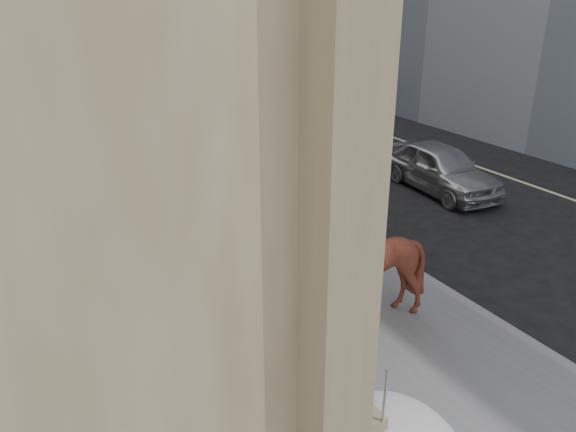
% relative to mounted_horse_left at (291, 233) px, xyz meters
% --- Properties ---
extents(ground, '(140.00, 140.00, 0.00)m').
position_rel_mounted_horse_left_xyz_m(ground, '(0.18, -3.47, -1.27)').
color(ground, black).
rests_on(ground, ground).
extents(sidewalk, '(5.00, 80.00, 0.12)m').
position_rel_mounted_horse_left_xyz_m(sidewalk, '(0.18, 6.53, -1.21)').
color(sidewalk, '#565659').
rests_on(sidewalk, ground).
extents(curb, '(0.24, 80.00, 0.12)m').
position_rel_mounted_horse_left_xyz_m(curb, '(2.80, 6.53, -1.21)').
color(curb, slate).
rests_on(curb, ground).
extents(lane_line, '(0.15, 70.00, 0.01)m').
position_rel_mounted_horse_left_xyz_m(lane_line, '(10.68, 6.53, -1.26)').
color(lane_line, '#BFB78C').
rests_on(lane_line, ground).
extents(far_podium, '(2.00, 80.00, 4.00)m').
position_rel_mounted_horse_left_xyz_m(far_podium, '(15.68, 6.53, 0.73)').
color(far_podium, '#847655').
rests_on(far_podium, ground).
extents(streetlight_mid, '(1.71, 0.24, 8.00)m').
position_rel_mounted_horse_left_xyz_m(streetlight_mid, '(2.92, 10.53, 3.31)').
color(streetlight_mid, '#2D2D30').
rests_on(streetlight_mid, ground).
extents(streetlight_far, '(1.71, 0.24, 8.00)m').
position_rel_mounted_horse_left_xyz_m(streetlight_far, '(2.92, 30.53, 3.31)').
color(streetlight_far, '#2D2D30').
rests_on(streetlight_far, ground).
extents(traffic_signal, '(4.10, 0.22, 6.00)m').
position_rel_mounted_horse_left_xyz_m(traffic_signal, '(2.25, 18.53, 2.74)').
color(traffic_signal, '#2D2D30').
rests_on(traffic_signal, ground).
extents(snow_bank, '(1.70, 18.10, 0.76)m').
position_rel_mounted_horse_left_xyz_m(snow_bank, '(-1.24, 4.64, -0.80)').
color(snow_bank, silver).
rests_on(snow_bank, sidewalk).
extents(mounted_horse_left, '(2.13, 2.86, 2.76)m').
position_rel_mounted_horse_left_xyz_m(mounted_horse_left, '(0.00, 0.00, 0.00)').
color(mounted_horse_left, '#4F2717').
rests_on(mounted_horse_left, sidewalk).
extents(mounted_horse_right, '(2.31, 2.45, 2.76)m').
position_rel_mounted_horse_left_xyz_m(mounted_horse_right, '(0.60, -1.95, 0.04)').
color(mounted_horse_right, '#4C2015').
rests_on(mounted_horse_right, sidewalk).
extents(pedestrian, '(1.13, 0.67, 1.81)m').
position_rel_mounted_horse_left_xyz_m(pedestrian, '(0.60, 0.34, -0.24)').
color(pedestrian, black).
rests_on(pedestrian, sidewalk).
extents(car_silver, '(2.25, 4.83, 1.60)m').
position_rel_mounted_horse_left_xyz_m(car_silver, '(7.49, 2.99, -0.47)').
color(car_silver, '#B1B3B9').
rests_on(car_silver, ground).
extents(car_grey, '(2.93, 4.74, 1.28)m').
position_rel_mounted_horse_left_xyz_m(car_grey, '(11.46, 16.85, -0.63)').
color(car_grey, slate).
rests_on(car_grey, ground).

